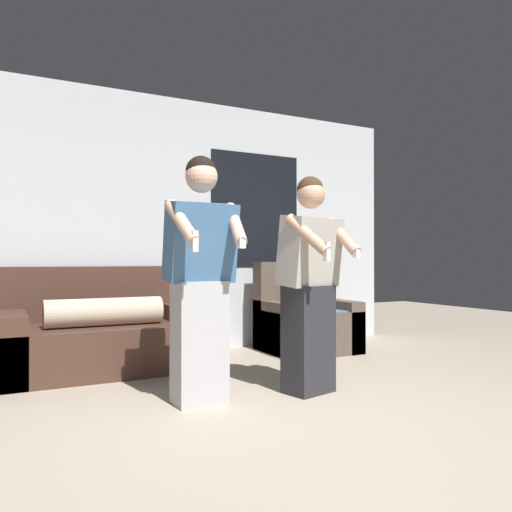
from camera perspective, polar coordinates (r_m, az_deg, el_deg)
The scene contains 6 objects.
ground_plane at distance 2.70m, azimuth 12.01°, elevation -21.64°, with size 14.00×14.00×0.00m, color tan.
wall_back at distance 5.37m, azimuth -9.76°, elevation 3.56°, with size 5.53×0.07×2.70m.
couch at distance 4.71m, azimuth -17.33°, elevation -8.61°, with size 1.78×0.98×0.92m.
armchair at distance 5.45m, azimuth 5.62°, elevation -7.38°, with size 0.89×0.83×0.96m.
person_left at distance 3.41m, azimuth -6.36°, elevation -2.63°, with size 0.52×0.49×1.69m.
person_right at distance 3.70m, azimuth 6.18°, elevation -3.32°, with size 0.53×0.56×1.59m.
Camera 1 is at (-1.59, -1.95, 0.97)m, focal length 35.00 mm.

